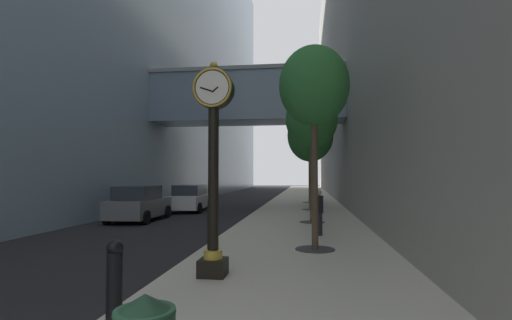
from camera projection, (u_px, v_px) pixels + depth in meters
The scene contains 14 objects.
ground_plane at pixel (267, 205), 28.57m from camera, with size 110.00×110.00×0.00m, color black.
sidewalk_right at pixel (303, 201), 31.19m from camera, with size 5.38×80.00×0.14m, color beige.
building_block_left at pixel (140, 3), 33.71m from camera, with size 21.71×80.00×34.84m.
building_block_right at pixel (392, 20), 30.83m from camera, with size 9.00×80.00×29.36m.
street_clock at pixel (213, 157), 7.92m from camera, with size 0.84×0.55×4.43m.
bollard_nearest at pixel (114, 279), 5.35m from camera, with size 0.23×0.23×1.16m.
bollard_third at pixel (211, 227), 10.77m from camera, with size 0.23×0.23×1.16m.
street_tree_near at pixel (314, 87), 10.81m from camera, with size 1.97×1.97×5.73m.
street_tree_mid_near at pixel (311, 119), 16.98m from camera, with size 2.30×2.30×5.89m.
street_tree_mid_far at pixel (310, 136), 23.14m from camera, with size 2.75×2.75×6.05m.
street_tree_far at pixel (310, 138), 29.33m from camera, with size 1.94×1.94×6.11m.
pedestrian_walking at pixel (318, 211), 13.20m from camera, with size 0.48×0.39×1.59m.
car_grey_near at pixel (139, 204), 18.49m from camera, with size 2.11×4.07×1.69m.
car_white_mid at pixel (191, 198), 23.49m from camera, with size 2.13×4.39×1.61m.
Camera 1 is at (2.98, -1.54, 2.20)m, focal length 26.92 mm.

